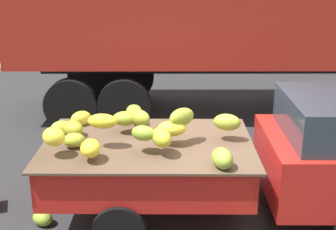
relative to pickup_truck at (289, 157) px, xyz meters
The scene contains 4 objects.
ground 1.44m from the pickup_truck, behind, with size 220.00×220.00×0.00m, color #28282B.
curb_strip 8.84m from the pickup_truck, 97.41° to the left, with size 80.00×0.80×0.16m, color gray.
pickup_truck is the anchor object (origin of this frame).
fallen_banana_bunch_near_tailgate 3.35m from the pickup_truck, behind, with size 0.29×0.23×0.20m, color olive.
Camera 1 is at (-0.34, -5.60, 3.34)m, focal length 49.10 mm.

